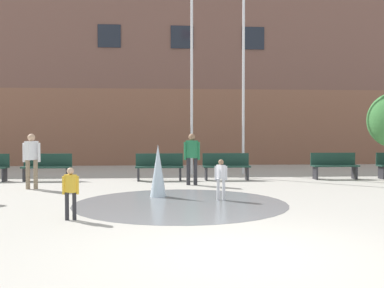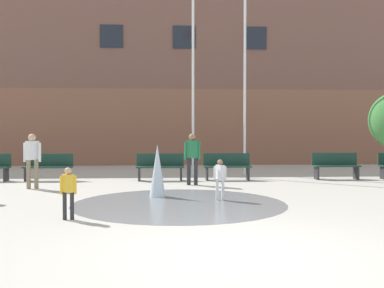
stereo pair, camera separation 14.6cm
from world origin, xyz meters
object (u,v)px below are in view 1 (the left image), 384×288
at_px(flagpole_right, 244,63).
at_px(park_bench_under_left_flagpole, 159,166).
at_px(child_in_fountain, 221,176).
at_px(teen_by_trashcan, 192,155).
at_px(flagpole_left, 192,65).
at_px(adult_in_red, 32,157).
at_px(park_bench_under_right_flagpole, 334,165).
at_px(park_bench_center, 226,166).
at_px(park_bench_left_of_flagpoles, 47,167).
at_px(child_with_pink_shirt, 71,189).

bearing_deg(flagpole_right, park_bench_under_left_flagpole, -146.60).
bearing_deg(flagpole_right, child_in_fountain, -105.42).
bearing_deg(child_in_fountain, teen_by_trashcan, -19.61).
bearing_deg(flagpole_left, adult_in_red, -140.01).
bearing_deg(teen_by_trashcan, park_bench_under_right_flagpole, 46.16).
distance_m(park_bench_center, park_bench_under_right_flagpole, 3.80).
bearing_deg(park_bench_center, park_bench_left_of_flagpoles, 178.52).
distance_m(park_bench_left_of_flagpoles, child_with_pink_shirt, 7.11).
xyz_separation_m(adult_in_red, flagpole_right, (6.97, 4.15, 3.37)).
height_order(park_bench_under_left_flagpole, flagpole_right, flagpole_right).
bearing_deg(flagpole_left, park_bench_center, -65.47).
xyz_separation_m(park_bench_under_left_flagpole, child_with_pink_shirt, (-1.66, -6.64, 0.10)).
bearing_deg(flagpole_right, adult_in_red, -149.21).
relative_size(adult_in_red, flagpole_left, 0.20).
relative_size(park_bench_left_of_flagpoles, child_in_fountain, 1.62).
bearing_deg(park_bench_under_left_flagpole, park_bench_left_of_flagpoles, 177.62).
bearing_deg(park_bench_under_left_flagpole, flagpole_right, 33.40).
distance_m(child_in_fountain, flagpole_right, 7.82).
xyz_separation_m(park_bench_under_right_flagpole, teen_by_trashcan, (-5.08, -1.37, 0.45)).
bearing_deg(adult_in_red, teen_by_trashcan, 133.63).
distance_m(teen_by_trashcan, flagpole_right, 5.39).
xyz_separation_m(park_bench_under_right_flagpole, flagpole_right, (-2.78, 2.14, 3.83)).
height_order(park_bench_under_right_flagpole, child_in_fountain, child_in_fountain).
relative_size(park_bench_center, flagpole_left, 0.20).
relative_size(teen_by_trashcan, flagpole_left, 0.20).
bearing_deg(child_with_pink_shirt, park_bench_under_left_flagpole, 107.97).
bearing_deg(park_bench_under_right_flagpole, child_with_pink_shirt, -139.22).
relative_size(park_bench_under_left_flagpole, park_bench_under_right_flagpole, 1.00).
distance_m(park_bench_under_left_flagpole, park_bench_center, 2.28).
bearing_deg(park_bench_left_of_flagpoles, park_bench_under_right_flagpole, -0.70).
relative_size(park_bench_under_left_flagpole, flagpole_left, 0.20).
xyz_separation_m(park_bench_under_left_flagpole, teen_by_trashcan, (1.00, -1.34, 0.45)).
bearing_deg(adult_in_red, park_bench_left_of_flagpoles, -141.80).
xyz_separation_m(park_bench_center, flagpole_right, (1.02, 2.18, 3.83)).
relative_size(park_bench_center, flagpole_right, 0.20).
bearing_deg(flagpole_right, teen_by_trashcan, -123.22).
distance_m(park_bench_under_left_flagpole, flagpole_right, 5.50).
height_order(park_bench_center, park_bench_under_right_flagpole, same).
distance_m(park_bench_under_right_flagpole, flagpole_left, 6.45).
relative_size(adult_in_red, teen_by_trashcan, 1.00).
height_order(child_in_fountain, flagpole_left, flagpole_left).
bearing_deg(flagpole_left, child_with_pink_shirt, -108.49).
relative_size(park_bench_left_of_flagpoles, park_bench_center, 1.00).
distance_m(child_in_fountain, teen_by_trashcan, 3.17).
xyz_separation_m(park_bench_left_of_flagpoles, park_bench_center, (6.03, -0.16, 0.00)).
relative_size(park_bench_center, child_with_pink_shirt, 1.62).
distance_m(park_bench_left_of_flagpoles, teen_by_trashcan, 5.00).
bearing_deg(teen_by_trashcan, park_bench_left_of_flagpoles, -166.37).
distance_m(flagpole_left, flagpole_right, 2.02).
bearing_deg(park_bench_under_left_flagpole, park_bench_center, 0.01).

